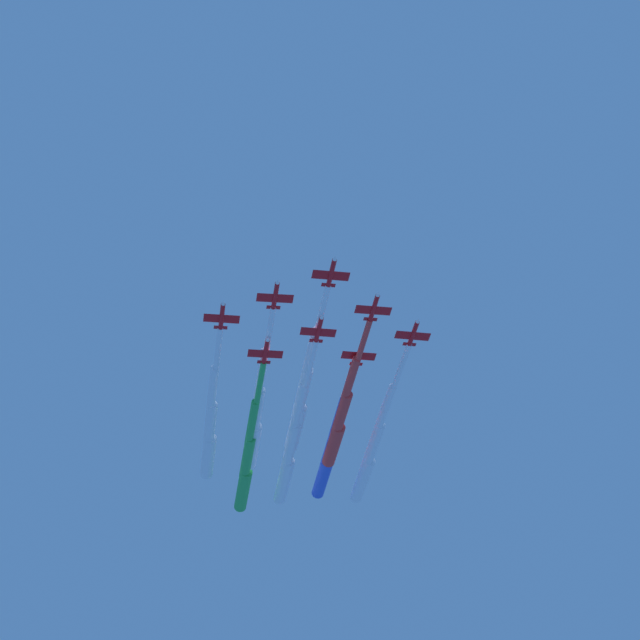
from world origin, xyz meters
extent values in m
cylinder|color=red|center=(6.38, -14.62, 153.54)|extent=(4.69, 8.70, 1.15)
cone|color=white|center=(8.42, -19.24, 153.54)|extent=(1.52, 1.63, 1.09)
cylinder|color=black|center=(4.47, -10.27, 153.54)|extent=(1.03, 0.90, 0.86)
ellipsoid|color=black|center=(7.17, -16.44, 154.01)|extent=(1.49, 2.06, 0.71)
cube|color=red|center=(6.17, -14.12, 153.49)|extent=(8.77, 5.86, 0.52)
cube|color=white|center=(9.68, -12.57, 153.73)|extent=(1.57, 2.39, 0.13)
cube|color=white|center=(2.65, -15.68, 153.39)|extent=(1.57, 2.39, 0.13)
cube|color=red|center=(4.86, -11.16, 153.54)|extent=(3.37, 2.30, 0.24)
cube|color=white|center=(4.82, -11.17, 154.49)|extent=(0.75, 1.36, 1.90)
cylinder|color=white|center=(1.20, -2.88, 153.54)|extent=(8.56, 16.96, 1.46)
cylinder|color=white|center=(-5.35, 11.23, 153.53)|extent=(9.23, 17.25, 2.19)
cylinder|color=white|center=(-11.26, 25.63, 153.54)|extent=(9.90, 17.55, 2.92)
cylinder|color=white|center=(-17.14, 40.04, 153.56)|extent=(10.57, 17.84, 3.65)
cylinder|color=red|center=(13.18, -1.70, 152.73)|extent=(4.74, 8.68, 1.16)
cone|color=white|center=(15.24, -6.31, 152.73)|extent=(1.53, 1.64, 1.10)
cylinder|color=black|center=(11.23, 2.63, 152.73)|extent=(1.04, 0.90, 0.87)
ellipsoid|color=black|center=(13.96, -3.52, 153.20)|extent=(1.50, 2.06, 0.72)
cube|color=red|center=(12.96, -1.21, 152.68)|extent=(8.77, 5.90, 0.58)
cube|color=white|center=(16.46, 0.36, 152.95)|extent=(1.58, 2.39, 0.14)
cube|color=white|center=(9.45, -2.79, 152.55)|extent=(1.58, 2.39, 0.14)
cube|color=red|center=(11.63, 1.74, 152.73)|extent=(3.37, 2.31, 0.27)
cube|color=white|center=(11.58, 1.72, 153.68)|extent=(0.77, 1.37, 1.90)
cylinder|color=red|center=(8.14, 9.51, 152.73)|extent=(8.17, 15.80, 1.47)
cylinder|color=red|center=(1.93, 22.61, 152.71)|extent=(8.84, 16.11, 2.21)
cylinder|color=red|center=(-3.63, 36.00, 152.74)|extent=(9.51, 16.41, 2.94)
cylinder|color=red|center=(-9.16, 49.40, 152.76)|extent=(10.18, 16.71, 3.68)
cylinder|color=red|center=(-7.70, -10.82, 153.27)|extent=(4.56, 8.75, 1.16)
cone|color=white|center=(-5.75, -15.48, 153.27)|extent=(1.52, 1.63, 1.11)
cylinder|color=black|center=(-9.54, -6.44, 153.27)|extent=(1.04, 0.89, 0.87)
ellipsoid|color=black|center=(-6.96, -12.66, 153.73)|extent=(1.47, 2.06, 0.72)
cube|color=red|center=(-7.91, -10.33, 153.22)|extent=(8.78, 5.74, 0.64)
cube|color=white|center=(-4.37, -8.84, 153.52)|extent=(1.54, 2.39, 0.14)
cube|color=white|center=(-11.46, -11.81, 153.06)|extent=(1.54, 2.39, 0.14)
cube|color=red|center=(-9.17, -7.34, 153.27)|extent=(3.38, 2.25, 0.29)
cube|color=white|center=(-9.22, -7.36, 154.21)|extent=(0.76, 1.38, 1.90)
cylinder|color=white|center=(-12.72, 1.13, 153.27)|extent=(8.41, 17.36, 1.48)
cylinder|color=white|center=(-19.12, 15.61, 153.25)|extent=(9.09, 17.65, 2.22)
cylinder|color=white|center=(-24.87, 30.37, 153.27)|extent=(9.78, 17.93, 2.96)
cylinder|color=white|center=(-30.59, 45.14, 153.30)|extent=(10.46, 18.22, 3.70)
cylinder|color=red|center=(-0.91, 2.09, 152.26)|extent=(4.66, 8.70, 1.14)
cone|color=white|center=(1.12, -2.54, 152.26)|extent=(1.52, 1.63, 1.09)
cylinder|color=black|center=(-2.82, 6.44, 152.26)|extent=(1.03, 0.89, 0.86)
ellipsoid|color=black|center=(-0.13, 0.27, 152.72)|extent=(1.48, 2.06, 0.71)
cube|color=red|center=(-1.13, 2.58, 152.21)|extent=(8.78, 5.85, 0.48)
cube|color=white|center=(2.39, 4.13, 152.43)|extent=(1.57, 2.39, 0.13)
cube|color=white|center=(-4.65, 1.04, 152.12)|extent=(1.57, 2.39, 0.13)
cube|color=red|center=(-2.43, 5.55, 152.26)|extent=(3.37, 2.29, 0.23)
cube|color=white|center=(-2.47, 5.53, 153.21)|extent=(0.74, 1.36, 1.90)
cylinder|color=white|center=(-6.41, 14.61, 152.26)|extent=(9.30, 18.75, 1.45)
cylinder|color=white|center=(-13.61, 30.28, 152.24)|extent=(9.97, 19.04, 2.18)
cylinder|color=white|center=(-20.16, 46.24, 152.26)|extent=(10.63, 19.33, 2.91)
cylinder|color=white|center=(-26.69, 62.21, 152.28)|extent=(11.30, 19.62, 3.64)
cylinder|color=red|center=(19.97, 11.21, 154.13)|extent=(4.73, 8.67, 1.14)
cone|color=white|center=(22.04, 6.60, 154.13)|extent=(1.52, 1.63, 1.08)
cylinder|color=black|center=(18.02, 15.54, 154.13)|extent=(1.03, 0.90, 0.85)
ellipsoid|color=black|center=(20.76, 9.40, 154.60)|extent=(1.50, 2.05, 0.71)
cube|color=red|center=(19.75, 11.70, 154.08)|extent=(8.77, 5.91, 0.45)
cube|color=white|center=(23.25, 13.28, 154.29)|extent=(1.59, 2.39, 0.13)
cube|color=white|center=(16.24, 10.12, 154.01)|extent=(1.59, 2.39, 0.13)
cube|color=red|center=(18.42, 14.66, 154.13)|extent=(3.37, 2.32, 0.22)
cube|color=white|center=(18.38, 14.64, 155.08)|extent=(0.75, 1.35, 1.90)
cylinder|color=white|center=(14.41, 23.54, 154.13)|extent=(9.33, 18.37, 1.45)
cylinder|color=white|center=(7.18, 38.88, 154.12)|extent=(9.99, 18.67, 2.18)
cylinder|color=white|center=(0.60, 54.51, 154.14)|extent=(10.65, 18.97, 2.90)
cylinder|color=white|center=(-5.96, 70.15, 154.15)|extent=(11.31, 19.27, 3.63)
cylinder|color=red|center=(-21.79, -7.03, 153.37)|extent=(4.54, 8.74, 1.15)
cone|color=white|center=(-19.84, -11.69, 153.37)|extent=(1.51, 1.62, 1.09)
cylinder|color=black|center=(-23.63, -2.65, 153.37)|extent=(1.02, 0.89, 0.86)
ellipsoid|color=black|center=(-21.04, -8.87, 153.84)|extent=(1.46, 2.06, 0.71)
cube|color=red|center=(-22.00, -6.53, 153.32)|extent=(8.79, 5.74, 0.49)
cube|color=white|center=(-18.45, -5.05, 153.56)|extent=(1.54, 2.39, 0.13)
cube|color=white|center=(-25.55, -8.02, 153.23)|extent=(1.54, 2.39, 0.13)
cube|color=red|center=(-23.25, -3.55, 153.37)|extent=(3.38, 2.25, 0.23)
cube|color=white|center=(-23.29, -3.56, 154.32)|extent=(0.73, 1.37, 1.90)
cylinder|color=white|center=(-26.68, 4.64, 153.37)|extent=(8.11, 16.70, 1.46)
cylinder|color=white|center=(-32.84, 18.56, 153.36)|extent=(8.78, 16.98, 2.19)
cylinder|color=white|center=(-38.34, 32.75, 153.38)|extent=(9.45, 17.26, 2.92)
cylinder|color=white|center=(-43.82, 46.95, 153.40)|extent=(10.12, 17.55, 3.64)
cylinder|color=red|center=(5.88, 15.00, 153.86)|extent=(4.75, 8.68, 1.15)
cone|color=white|center=(7.96, 10.40, 153.86)|extent=(1.53, 1.63, 1.09)
cylinder|color=black|center=(3.92, 19.33, 153.86)|extent=(1.03, 0.90, 0.86)
ellipsoid|color=black|center=(6.67, 13.19, 154.33)|extent=(1.50, 2.06, 0.71)
cube|color=red|center=(5.66, 15.49, 153.81)|extent=(8.76, 5.92, 0.53)
cube|color=white|center=(9.16, 17.07, 154.06)|extent=(1.59, 2.39, 0.13)
cube|color=white|center=(2.15, 13.91, 153.70)|extent=(1.59, 2.39, 0.13)
cube|color=red|center=(4.32, 18.45, 153.86)|extent=(3.37, 2.32, 0.25)
cube|color=white|center=(4.28, 18.43, 154.81)|extent=(0.77, 1.36, 1.90)
cylinder|color=blue|center=(0.82, 26.20, 153.86)|extent=(8.19, 15.78, 1.46)
cylinder|color=blue|center=(-5.41, 39.28, 153.85)|extent=(8.86, 16.08, 2.20)
cylinder|color=blue|center=(-10.99, 52.65, 153.87)|extent=(9.52, 16.39, 2.93)
cylinder|color=blue|center=(-16.55, 66.03, 153.89)|extent=(10.19, 16.69, 3.66)
cylinder|color=red|center=(-15.00, 5.88, 151.58)|extent=(4.62, 8.73, 1.16)
cone|color=white|center=(-13.01, 1.24, 151.58)|extent=(1.53, 1.63, 1.10)
cylinder|color=black|center=(-16.87, 10.24, 151.58)|extent=(1.04, 0.89, 0.87)
ellipsoid|color=black|center=(-14.24, 4.05, 152.05)|extent=(1.48, 2.06, 0.72)
cube|color=red|center=(-15.21, 6.38, 151.53)|extent=(8.78, 5.79, 0.61)
cube|color=white|center=(-11.68, 7.89, 151.82)|extent=(1.55, 2.39, 0.14)
cube|color=white|center=(-18.75, 4.86, 151.39)|extent=(1.55, 2.39, 0.14)
cube|color=red|center=(-16.49, 9.35, 151.58)|extent=(3.37, 2.27, 0.28)
cube|color=white|center=(-16.54, 9.33, 152.53)|extent=(0.76, 1.38, 1.90)
cylinder|color=green|center=(-20.19, 17.97, 151.58)|extent=(8.71, 17.72, 1.48)
cylinder|color=green|center=(-26.86, 32.75, 151.56)|extent=(9.39, 18.01, 2.21)
cylinder|color=green|center=(-32.87, 47.82, 151.59)|extent=(10.07, 18.30, 2.95)
cylinder|color=green|center=(-38.87, 62.89, 151.61)|extent=(10.75, 18.59, 3.69)
camera|label=1|loc=(47.65, -182.34, -10.56)|focal=60.16mm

